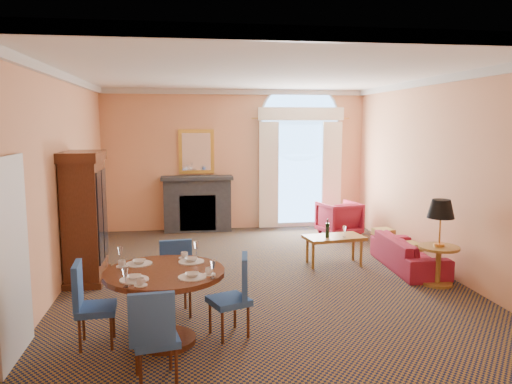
{
  "coord_description": "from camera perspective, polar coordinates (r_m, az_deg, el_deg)",
  "views": [
    {
      "loc": [
        -1.19,
        -7.67,
        2.45
      ],
      "look_at": [
        0.0,
        0.5,
        1.3
      ],
      "focal_mm": 35.0,
      "sensor_mm": 36.0,
      "label": 1
    }
  ],
  "objects": [
    {
      "name": "ground",
      "position": [
        8.14,
        0.51,
        -9.59
      ],
      "size": [
        7.5,
        7.5,
        0.0
      ],
      "primitive_type": "plane",
      "color": "black",
      "rests_on": "ground"
    },
    {
      "name": "room_envelope",
      "position": [
        8.42,
        -0.34,
        8.34
      ],
      "size": [
        6.04,
        7.52,
        3.45
      ],
      "color": "#EFA472",
      "rests_on": "ground"
    },
    {
      "name": "armoire",
      "position": [
        8.15,
        -18.99,
        -2.95
      ],
      "size": [
        0.58,
        1.03,
        2.02
      ],
      "color": "#401D0E",
      "rests_on": "ground"
    },
    {
      "name": "dining_table",
      "position": [
        5.71,
        -10.36,
        -10.95
      ],
      "size": [
        1.33,
        1.33,
        1.04
      ],
      "color": "#401D0E",
      "rests_on": "ground"
    },
    {
      "name": "dining_chair_north",
      "position": [
        6.59,
        -9.21,
        -9.06
      ],
      "size": [
        0.49,
        0.49,
        0.94
      ],
      "rotation": [
        0.0,
        0.0,
        3.32
      ],
      "color": "#244C90",
      "rests_on": "ground"
    },
    {
      "name": "dining_chair_south",
      "position": [
        4.88,
        -11.59,
        -15.35
      ],
      "size": [
        0.49,
        0.49,
        0.94
      ],
      "rotation": [
        0.0,
        0.0,
        0.19
      ],
      "color": "#244C90",
      "rests_on": "ground"
    },
    {
      "name": "dining_chair_east",
      "position": [
        5.86,
        -2.25,
        -11.16
      ],
      "size": [
        0.54,
        0.54,
        0.94
      ],
      "rotation": [
        0.0,
        0.0,
        1.95
      ],
      "color": "#244C90",
      "rests_on": "ground"
    },
    {
      "name": "dining_chair_west",
      "position": [
        5.88,
        -18.72,
        -11.49
      ],
      "size": [
        0.46,
        0.45,
        0.94
      ],
      "rotation": [
        0.0,
        0.0,
        -1.5
      ],
      "color": "#244C90",
      "rests_on": "ground"
    },
    {
      "name": "sofa",
      "position": [
        8.88,
        17.02,
        -6.66
      ],
      "size": [
        0.78,
        1.84,
        0.53
      ],
      "primitive_type": "imported",
      "rotation": [
        0.0,
        0.0,
        1.53
      ],
      "color": "maroon",
      "rests_on": "ground"
    },
    {
      "name": "armchair",
      "position": [
        11.09,
        9.46,
        -2.98
      ],
      "size": [
        0.96,
        0.98,
        0.74
      ],
      "primitive_type": "imported",
      "rotation": [
        0.0,
        0.0,
        3.38
      ],
      "color": "maroon",
      "rests_on": "ground"
    },
    {
      "name": "coffee_table",
      "position": [
        8.76,
        8.89,
        -5.29
      ],
      "size": [
        1.07,
        0.69,
        0.83
      ],
      "rotation": [
        0.0,
        0.0,
        0.14
      ],
      "color": "olive",
      "rests_on": "ground"
    },
    {
      "name": "side_table",
      "position": [
        8.0,
        20.27,
        -4.22
      ],
      "size": [
        0.6,
        0.6,
        1.29
      ],
      "color": "olive",
      "rests_on": "ground"
    }
  ]
}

